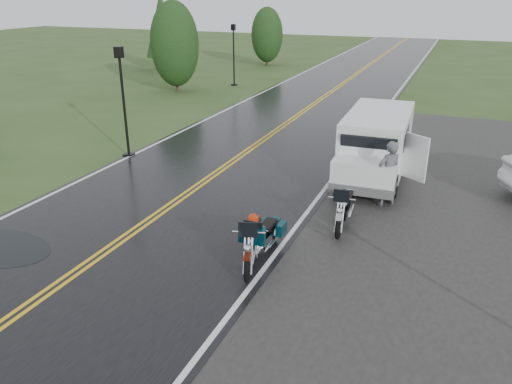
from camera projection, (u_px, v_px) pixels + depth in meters
ground at (122, 241)px, 12.46m from camera, size 120.00×120.00×0.00m
road at (267, 138)px, 21.02m from camera, size 8.00×100.00×0.04m
motorcycle_red at (248, 256)px, 10.43m from camera, size 1.42×2.36×1.31m
motorcycle_teal at (251, 249)px, 10.90m from camera, size 0.70×1.93×1.14m
motorcycle_silver at (339, 218)px, 12.25m from camera, size 0.94×2.18×1.26m
van_white at (340, 158)px, 15.15m from camera, size 2.23×5.51×2.14m
person_at_van at (388, 174)px, 14.15m from camera, size 0.82×0.81×1.91m
lamp_post_near_left at (124, 103)px, 18.02m from camera, size 0.35×0.35×4.04m
lamp_post_far_left at (234, 55)px, 31.86m from camera, size 0.33×0.33×3.85m
tree_left_mid at (175, 53)px, 29.81m from camera, size 2.90×2.90×4.53m
tree_left_far at (267, 41)px, 40.25m from camera, size 2.54×2.54×3.91m
pine_left_far at (162, 32)px, 38.00m from camera, size 2.66×2.66×5.54m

